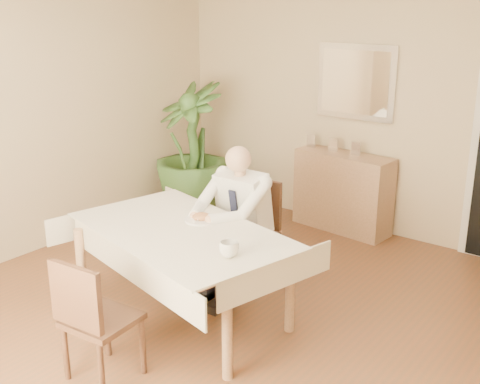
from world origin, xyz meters
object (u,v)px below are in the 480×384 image
Objects in this scene: potted_palm at (191,149)px; dining_table at (182,240)px; chair_far at (252,226)px; sideboard at (343,192)px; chair_near at (92,315)px; coffee_mug at (229,249)px; seated_man at (231,215)px.

dining_table is at bearing -50.06° from potted_palm.
chair_far reaches higher than sideboard.
sideboard is at bearing 87.87° from chair_far.
chair_near is at bearing -84.15° from sideboard.
dining_table is 0.90m from chair_far.
dining_table is at bearing -90.80° from chair_far.
chair_near is 0.96m from coffee_mug.
coffee_mug is at bearing -52.80° from seated_man.
seated_man reaches higher than sideboard.
chair_far is at bearing 90.00° from seated_man.
coffee_mug is at bearing 51.15° from chair_near.
chair_near is at bearing -123.91° from coffee_mug.
seated_man is at bearing 87.71° from chair_near.
chair_far reaches higher than chair_near.
potted_palm reaches higher than dining_table.
dining_table is at bearing -85.56° from sideboard.
coffee_mug is at bearing -73.14° from sideboard.
coffee_mug is 2.70m from sideboard.
dining_table is 1.88× the size of sideboard.
coffee_mug is at bearing -2.33° from dining_table.
sideboard is (0.04, 2.46, -0.25)m from dining_table.
coffee_mug reaches higher than sideboard.
seated_man is (0.00, 0.59, 0.02)m from dining_table.
potted_palm is (-1.65, 2.80, 0.27)m from chair_near.
chair_far is 0.34m from seated_man.
chair_far is 0.73× the size of seated_man.
chair_far is 1.79m from chair_near.
seated_man is 9.56× the size of coffee_mug.
dining_table is at bearing 89.43° from chair_near.
seated_man is 2.05m from potted_palm.
potted_palm reaches higher than chair_near.
sideboard is at bearing 85.63° from chair_near.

